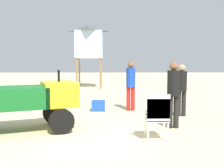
# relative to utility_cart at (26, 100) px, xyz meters

# --- Properties ---
(ground) EXTENTS (80.00, 80.00, 0.00)m
(ground) POSITION_rel_utility_cart_xyz_m (1.04, -0.21, -0.78)
(ground) COLOR beige
(utility_cart) EXTENTS (2.81, 2.05, 1.50)m
(utility_cart) POSITION_rel_utility_cart_xyz_m (0.00, 0.00, 0.00)
(utility_cart) COLOR #146023
(utility_cart) RESTS_ON ground
(stacked_plastic_chairs) EXTENTS (0.48, 0.48, 1.02)m
(stacked_plastic_chairs) POSITION_rel_utility_cart_xyz_m (3.06, -0.82, -0.18)
(stacked_plastic_chairs) COLOR white
(stacked_plastic_chairs) RESTS_ON ground
(lifeguard_near_left) EXTENTS (0.32, 0.32, 1.63)m
(lifeguard_near_left) POSITION_rel_utility_cart_xyz_m (4.31, 1.77, 0.15)
(lifeguard_near_left) COLOR black
(lifeguard_near_left) RESTS_ON ground
(lifeguard_near_center) EXTENTS (0.32, 0.32, 1.73)m
(lifeguard_near_center) POSITION_rel_utility_cart_xyz_m (2.80, 2.76, 0.21)
(lifeguard_near_center) COLOR red
(lifeguard_near_center) RESTS_ON ground
(lifeguard_near_right) EXTENTS (0.32, 0.32, 1.71)m
(lifeguard_near_right) POSITION_rel_utility_cart_xyz_m (3.68, 0.28, 0.20)
(lifeguard_near_right) COLOR black
(lifeguard_near_right) RESTS_ON ground
(lifeguard_tower) EXTENTS (1.98, 1.98, 4.26)m
(lifeguard_tower) POSITION_rel_utility_cart_xyz_m (0.70, 11.35, 2.36)
(lifeguard_tower) COLOR olive
(lifeguard_tower) RESTS_ON ground
(cooler_box) EXTENTS (0.47, 0.35, 0.37)m
(cooler_box) POSITION_rel_utility_cart_xyz_m (1.66, 2.68, -0.60)
(cooler_box) COLOR blue
(cooler_box) RESTS_ON ground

